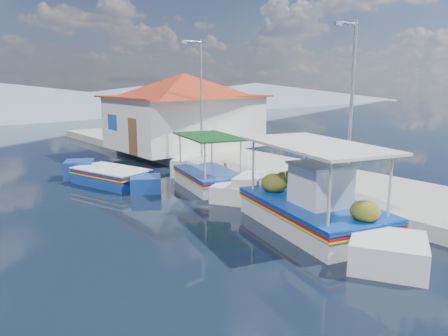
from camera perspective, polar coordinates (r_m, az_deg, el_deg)
ground at (r=11.94m, az=10.38°, el=-10.90°), size 160.00×160.00×0.00m
quay at (r=19.91m, az=8.60°, el=-0.97°), size 5.00×44.00×0.50m
bollards at (r=17.84m, az=5.80°, el=-1.05°), size 0.20×17.20×0.30m
main_caique at (r=13.74m, az=11.22°, el=-5.41°), size 4.08×8.63×2.94m
caique_green_canopy at (r=18.51m, az=-2.20°, el=-1.42°), size 3.04×6.41×2.48m
caique_blue_hull at (r=19.69m, az=-14.66°, el=-1.24°), size 2.88×5.81×1.08m
harbor_building at (r=26.60m, az=-5.25°, el=7.74°), size 10.49×10.49×4.40m
lamp_post_near at (r=15.85m, az=16.25°, el=8.68°), size 1.21×0.14×6.00m
lamp_post_far at (r=22.30m, az=-3.22°, el=9.81°), size 1.21×0.14×6.00m
mountain_ridge at (r=64.95m, az=-25.57°, el=8.24°), size 171.40×96.00×5.50m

